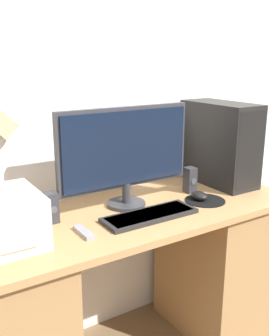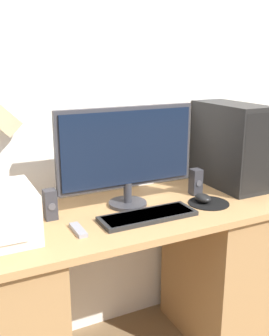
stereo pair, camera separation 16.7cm
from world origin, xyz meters
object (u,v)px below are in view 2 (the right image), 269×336
(monitor, at_px, (127,151))
(mouse, at_px, (203,198))
(computer_tower, at_px, (230,145))
(speaker_left, at_px, (50,205))
(remote_control, at_px, (78,230))
(speaker_right, at_px, (196,182))
(keyboard, at_px, (148,216))

(monitor, distance_m, mouse, 0.42)
(monitor, distance_m, computer_tower, 0.60)
(monitor, distance_m, speaker_left, 0.40)
(monitor, bearing_deg, remote_control, -149.25)
(speaker_left, bearing_deg, speaker_right, -0.97)
(speaker_left, relative_size, remote_control, 1.00)
(mouse, bearing_deg, computer_tower, 30.51)
(monitor, xyz_separation_m, speaker_right, (0.36, -0.01, -0.19))
(keyboard, distance_m, computer_tower, 0.65)
(speaker_right, bearing_deg, mouse, -108.66)
(monitor, relative_size, speaker_right, 5.05)
(remote_control, bearing_deg, mouse, 4.09)
(monitor, height_order, speaker_left, monitor)
(mouse, height_order, speaker_right, speaker_right)
(mouse, relative_size, speaker_left, 0.70)
(monitor, xyz_separation_m, computer_tower, (0.60, 0.03, -0.04))
(mouse, height_order, speaker_left, speaker_left)
(computer_tower, bearing_deg, speaker_left, -177.95)
(mouse, bearing_deg, speaker_right, 71.34)
(keyboard, relative_size, speaker_left, 3.26)
(keyboard, xyz_separation_m, mouse, (0.31, 0.04, 0.01))
(remote_control, bearing_deg, monitor, 30.75)
(speaker_left, height_order, remote_control, speaker_left)
(speaker_left, bearing_deg, computer_tower, 2.05)
(computer_tower, xyz_separation_m, speaker_right, (-0.24, -0.05, -0.15))
(mouse, distance_m, computer_tower, 0.37)
(keyboard, xyz_separation_m, speaker_right, (0.35, 0.16, 0.05))
(mouse, relative_size, remote_control, 0.70)
(keyboard, height_order, computer_tower, computer_tower)
(speaker_left, bearing_deg, mouse, -10.69)
(mouse, height_order, remote_control, mouse)
(speaker_left, relative_size, speaker_right, 1.00)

